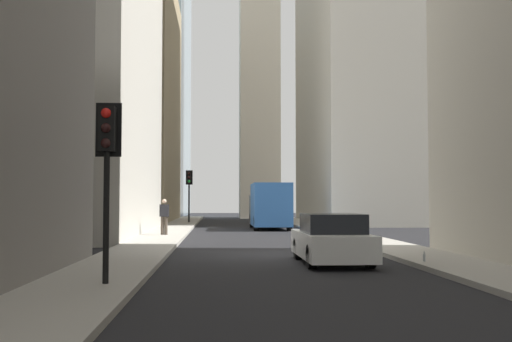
% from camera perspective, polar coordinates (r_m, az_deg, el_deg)
% --- Properties ---
extents(ground_plane, '(135.00, 135.00, 0.00)m').
position_cam_1_polar(ground_plane, '(20.25, 1.61, -7.88)').
color(ground_plane, black).
extents(sidewalk_right, '(90.00, 2.20, 0.14)m').
position_cam_1_polar(sidewalk_right, '(20.34, -11.24, -7.61)').
color(sidewalk_right, '#A8A399').
rests_on(sidewalk_right, ground_plane).
extents(sidewalk_left, '(90.00, 2.20, 0.14)m').
position_cam_1_polar(sidewalk_left, '(21.13, 13.96, -7.40)').
color(sidewalk_left, '#A8A399').
rests_on(sidewalk_left, ground_plane).
extents(building_left_far, '(18.17, 10.00, 29.69)m').
position_cam_1_polar(building_left_far, '(51.52, 10.73, 11.91)').
color(building_left_far, '#B7B2A5').
rests_on(building_left_far, ground_plane).
extents(building_right_far, '(18.54, 10.00, 20.37)m').
position_cam_1_polar(building_right_far, '(52.47, -13.25, 6.46)').
color(building_right_far, '#9E8966').
rests_on(building_right_far, ground_plane).
extents(church_spire, '(4.47, 4.47, 40.29)m').
position_cam_1_polar(church_spire, '(64.91, 0.31, 14.46)').
color(church_spire, beige).
rests_on(church_spire, ground_plane).
extents(delivery_truck, '(6.46, 2.25, 2.84)m').
position_cam_1_polar(delivery_truck, '(38.03, 1.28, -3.31)').
color(delivery_truck, '#285699').
rests_on(delivery_truck, ground_plane).
extents(sedan_white, '(4.30, 1.78, 1.42)m').
position_cam_1_polar(sedan_white, '(17.37, 7.16, -6.50)').
color(sedan_white, silver).
rests_on(sedan_white, ground_plane).
extents(traffic_light_foreground, '(0.43, 0.52, 3.64)m').
position_cam_1_polar(traffic_light_foreground, '(12.43, -13.92, 1.97)').
color(traffic_light_foreground, black).
rests_on(traffic_light_foreground, sidewalk_right).
extents(traffic_light_midblock, '(0.43, 0.52, 3.98)m').
position_cam_1_polar(traffic_light_midblock, '(46.40, -6.35, -1.23)').
color(traffic_light_midblock, black).
rests_on(traffic_light_midblock, sidewalk_right).
extents(pedestrian, '(0.26, 0.44, 1.72)m').
position_cam_1_polar(pedestrian, '(29.54, -8.68, -4.16)').
color(pedestrian, '#473D33').
rests_on(pedestrian, sidewalk_right).
extents(discarded_bottle, '(0.07, 0.07, 0.27)m').
position_cam_1_polar(discarded_bottle, '(17.09, 15.63, -7.88)').
color(discarded_bottle, '#999EA3').
rests_on(discarded_bottle, sidewalk_left).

